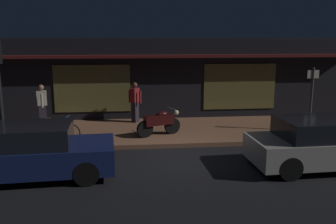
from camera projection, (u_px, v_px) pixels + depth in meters
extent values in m
plane|color=black|center=(184.00, 158.00, 11.33)|extent=(60.00, 60.00, 0.00)
cube|color=brown|center=(173.00, 131.00, 14.24)|extent=(18.00, 4.00, 0.15)
cube|color=black|center=(164.00, 77.00, 17.21)|extent=(18.00, 2.80, 3.60)
cube|color=brown|center=(92.00, 89.00, 15.56)|extent=(3.20, 0.04, 2.00)
cube|color=brown|center=(240.00, 87.00, 16.20)|extent=(3.20, 0.04, 2.00)
cube|color=#591919|center=(168.00, 56.00, 15.39)|extent=(16.20, 0.50, 0.12)
cylinder|color=black|center=(145.00, 129.00, 12.98)|extent=(0.60, 0.34, 0.60)
cylinder|color=black|center=(172.00, 126.00, 13.48)|extent=(0.60, 0.34, 0.60)
cube|color=black|center=(159.00, 120.00, 13.17)|extent=(1.12, 0.67, 0.36)
ellipsoid|color=black|center=(163.00, 114.00, 13.20)|extent=(0.50, 0.39, 0.20)
sphere|color=#F9EDB7|center=(176.00, 113.00, 13.46)|extent=(0.18, 0.18, 0.18)
cylinder|color=gray|center=(172.00, 108.00, 13.34)|extent=(0.24, 0.52, 0.03)
torus|color=black|center=(42.00, 133.00, 12.37)|extent=(0.66, 0.14, 0.66)
torus|color=black|center=(71.00, 133.00, 12.32)|extent=(0.66, 0.14, 0.66)
cube|color=#1E478C|center=(56.00, 127.00, 12.30)|extent=(0.90, 0.17, 0.06)
cube|color=brown|center=(48.00, 119.00, 12.26)|extent=(0.21, 0.11, 0.06)
cylinder|color=#1E478C|center=(68.00, 117.00, 12.21)|extent=(0.09, 0.42, 0.02)
cube|color=#28232D|center=(43.00, 116.00, 14.58)|extent=(0.32, 0.26, 0.85)
cube|color=#B2AD9E|center=(42.00, 98.00, 14.43)|extent=(0.42, 0.30, 0.58)
sphere|color=#8C6647|center=(41.00, 87.00, 14.35)|extent=(0.22, 0.22, 0.22)
cylinder|color=#B2AD9E|center=(42.00, 101.00, 14.21)|extent=(0.11, 0.11, 0.52)
cylinder|color=#B2AD9E|center=(42.00, 99.00, 14.69)|extent=(0.11, 0.11, 0.52)
cube|color=#28232D|center=(135.00, 112.00, 15.32)|extent=(0.32, 0.34, 0.85)
cube|color=maroon|center=(135.00, 95.00, 15.18)|extent=(0.39, 0.44, 0.58)
sphere|color=brown|center=(135.00, 85.00, 15.09)|extent=(0.22, 0.22, 0.22)
cylinder|color=maroon|center=(140.00, 97.00, 15.07)|extent=(0.12, 0.12, 0.52)
cylinder|color=maroon|center=(130.00, 96.00, 15.31)|extent=(0.12, 0.12, 0.52)
cylinder|color=#47474C|center=(311.00, 100.00, 13.70)|extent=(0.09, 0.09, 2.40)
cube|color=beige|center=(313.00, 74.00, 13.51)|extent=(0.44, 0.03, 0.30)
cylinder|color=black|center=(1.00, 102.00, 10.68)|extent=(0.12, 0.12, 3.60)
cylinder|color=black|center=(89.00, 154.00, 10.65)|extent=(0.65, 0.26, 0.64)
cylinder|color=black|center=(86.00, 173.00, 9.14)|extent=(0.65, 0.26, 0.64)
cube|color=#141E4C|center=(35.00, 157.00, 9.64)|extent=(4.20, 2.00, 0.68)
cube|color=black|center=(27.00, 137.00, 9.51)|extent=(2.29, 1.73, 0.64)
cylinder|color=black|center=(266.00, 150.00, 10.99)|extent=(0.65, 0.24, 0.64)
cylinder|color=black|center=(290.00, 168.00, 9.48)|extent=(0.65, 0.24, 0.64)
cube|color=#9E998E|center=(323.00, 149.00, 10.37)|extent=(4.16, 1.92, 0.68)
cube|color=black|center=(320.00, 130.00, 10.24)|extent=(2.26, 1.68, 0.64)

